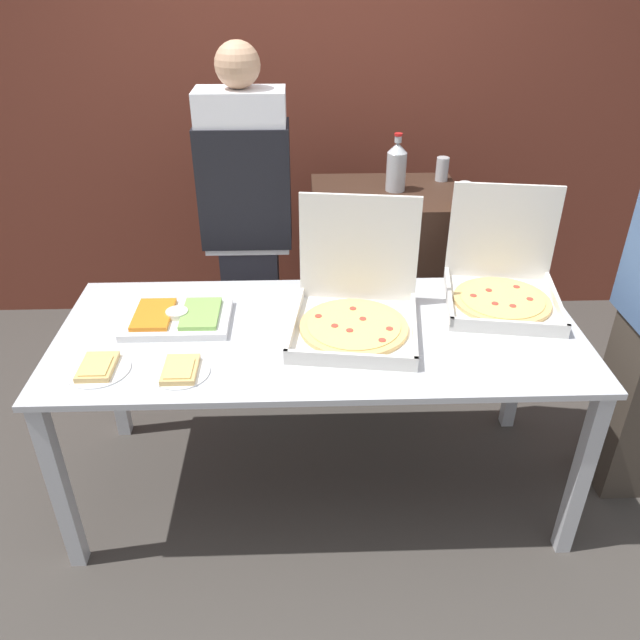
# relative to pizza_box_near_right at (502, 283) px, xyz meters

# --- Properties ---
(ground_plane) EXTENTS (16.00, 16.00, 0.00)m
(ground_plane) POSITION_rel_pizza_box_near_right_xyz_m (-0.78, -0.23, -0.91)
(ground_plane) COLOR #423D38
(brick_wall_behind) EXTENTS (10.00, 0.06, 2.80)m
(brick_wall_behind) POSITION_rel_pizza_box_near_right_xyz_m (-0.78, 1.47, 0.49)
(brick_wall_behind) COLOR brown
(brick_wall_behind) RESTS_ON ground_plane
(buffet_table) EXTENTS (2.07, 0.88, 0.83)m
(buffet_table) POSITION_rel_pizza_box_near_right_xyz_m (-0.78, -0.23, -0.18)
(buffet_table) COLOR silver
(buffet_table) RESTS_ON ground_plane
(pizza_box_near_right) EXTENTS (0.53, 0.54, 0.45)m
(pizza_box_near_right) POSITION_rel_pizza_box_near_right_xyz_m (0.00, 0.00, 0.00)
(pizza_box_near_right) COLOR silver
(pizza_box_near_right) RESTS_ON buffet_table
(pizza_box_far_right) EXTENTS (0.55, 0.56, 0.48)m
(pizza_box_far_right) POSITION_rel_pizza_box_near_right_xyz_m (-0.64, -0.19, 0.00)
(pizza_box_far_right) COLOR silver
(pizza_box_far_right) RESTS_ON buffet_table
(paper_plate_front_left) EXTENTS (0.21, 0.21, 0.03)m
(paper_plate_front_left) POSITION_rel_pizza_box_near_right_xyz_m (-1.28, -0.50, -0.07)
(paper_plate_front_left) COLOR white
(paper_plate_front_left) RESTS_ON buffet_table
(paper_plate_front_center) EXTENTS (0.23, 0.23, 0.03)m
(paper_plate_front_center) POSITION_rel_pizza_box_near_right_xyz_m (-1.58, -0.47, -0.07)
(paper_plate_front_center) COLOR white
(paper_plate_front_center) RESTS_ON buffet_table
(veggie_tray) EXTENTS (0.42, 0.30, 0.05)m
(veggie_tray) POSITION_rel_pizza_box_near_right_xyz_m (-1.35, -0.14, -0.06)
(veggie_tray) COLOR white
(veggie_tray) RESTS_ON buffet_table
(sideboard_podium) EXTENTS (0.75, 0.59, 1.07)m
(sideboard_podium) POSITION_rel_pizza_box_near_right_xyz_m (-0.41, 0.72, -0.38)
(sideboard_podium) COLOR #382319
(sideboard_podium) RESTS_ON ground_plane
(soda_bottle) EXTENTS (0.10, 0.10, 0.29)m
(soda_bottle) POSITION_rel_pizza_box_near_right_xyz_m (-0.36, 0.74, 0.28)
(soda_bottle) COLOR #B7BCC1
(soda_bottle) RESTS_ON sideboard_podium
(soda_can_silver) EXTENTS (0.07, 0.07, 0.12)m
(soda_can_silver) POSITION_rel_pizza_box_near_right_xyz_m (-0.10, 0.89, 0.22)
(soda_can_silver) COLOR silver
(soda_can_silver) RESTS_ON sideboard_podium
(soda_can_colored) EXTENTS (0.07, 0.07, 0.12)m
(soda_can_colored) POSITION_rel_pizza_box_near_right_xyz_m (-0.08, 0.48, 0.22)
(soda_can_colored) COLOR gold
(soda_can_colored) RESTS_ON sideboard_podium
(person_server_vest) EXTENTS (0.42, 0.24, 1.80)m
(person_server_vest) POSITION_rel_pizza_box_near_right_xyz_m (-1.11, 0.52, 0.11)
(person_server_vest) COLOR #2D2D38
(person_server_vest) RESTS_ON ground_plane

